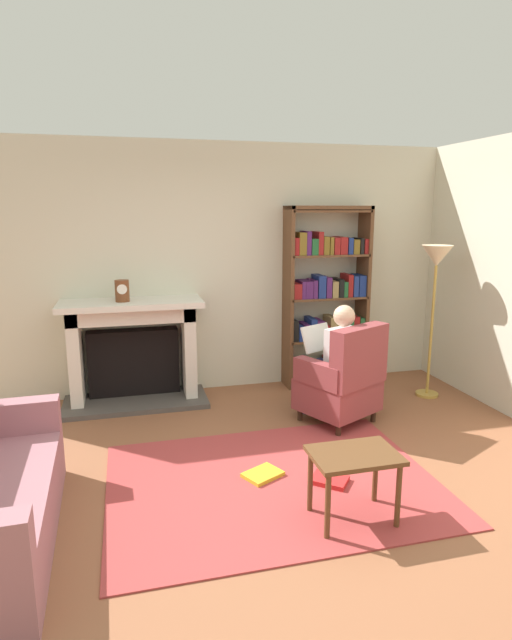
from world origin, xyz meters
TOP-DOWN VIEW (x-y plane):
  - ground at (0.00, 0.00)m, footprint 14.00×14.00m
  - back_wall at (0.00, 2.55)m, footprint 5.60×0.10m
  - side_wall_right at (2.65, 1.25)m, footprint 0.10×5.20m
  - area_rug at (0.00, 0.30)m, footprint 2.40×1.80m
  - fireplace at (-0.94, 2.30)m, footprint 1.46×0.64m
  - mantel_clock at (-1.02, 2.20)m, footprint 0.14×0.14m
  - bookshelf at (1.21, 2.33)m, footprint 0.95×0.32m
  - armchair_reading at (0.95, 1.20)m, footprint 0.85×0.84m
  - seated_reader at (0.89, 1.31)m, footprint 0.52×0.60m
  - side_table at (0.38, -0.27)m, footprint 0.56×0.39m
  - scattered_books at (0.19, 0.29)m, footprint 0.79×0.52m
  - floor_lamp at (2.15, 1.67)m, footprint 0.32×0.32m

SIDE VIEW (x-z plane):
  - ground at x=0.00m, z-range 0.00..0.00m
  - area_rug at x=0.00m, z-range 0.00..0.01m
  - scattered_books at x=0.19m, z-range 0.01..0.05m
  - side_table at x=0.38m, z-range 0.16..0.63m
  - armchair_reading at x=0.95m, z-range -0.06..0.91m
  - fireplace at x=-0.94m, z-range 0.03..1.12m
  - seated_reader at x=0.89m, z-range 0.05..1.19m
  - bookshelf at x=1.21m, z-range -0.03..2.01m
  - mantel_clock at x=-1.02m, z-range 1.09..1.31m
  - back_wall at x=0.00m, z-range 0.00..2.70m
  - side_wall_right at x=2.65m, z-range 0.00..2.70m
  - floor_lamp at x=2.15m, z-range 0.57..2.20m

